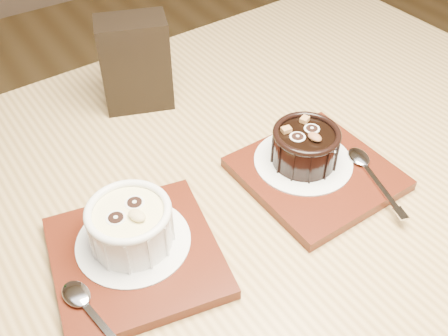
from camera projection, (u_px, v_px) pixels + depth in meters
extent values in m
cube|color=#9C7744|center=(220.00, 216.00, 0.67)|extent=(1.23, 0.85, 0.04)
cylinder|color=#9C7744|center=(316.00, 139.00, 1.37)|extent=(0.06, 0.06, 0.71)
cube|color=#541C0E|center=(136.00, 257.00, 0.59)|extent=(0.21, 0.21, 0.01)
cylinder|color=white|center=(133.00, 241.00, 0.59)|extent=(0.13, 0.13, 0.00)
cylinder|color=white|center=(131.00, 227.00, 0.58)|extent=(0.09, 0.09, 0.05)
cylinder|color=#F5E695|center=(128.00, 213.00, 0.56)|extent=(0.08, 0.08, 0.00)
torus|color=white|center=(128.00, 211.00, 0.56)|extent=(0.09, 0.09, 0.01)
cylinder|color=black|center=(116.00, 217.00, 0.55)|extent=(0.02, 0.02, 0.00)
cylinder|color=black|center=(135.00, 202.00, 0.57)|extent=(0.02, 0.02, 0.00)
ellipsoid|color=#D9BD7F|center=(137.00, 216.00, 0.55)|extent=(0.02, 0.03, 0.01)
cube|color=#541C0E|center=(316.00, 174.00, 0.69)|extent=(0.18, 0.18, 0.01)
cylinder|color=white|center=(303.00, 161.00, 0.69)|extent=(0.13, 0.13, 0.00)
cylinder|color=black|center=(305.00, 148.00, 0.68)|extent=(0.08, 0.08, 0.04)
cylinder|color=black|center=(307.00, 136.00, 0.66)|extent=(0.07, 0.07, 0.00)
torus|color=black|center=(307.00, 133.00, 0.66)|extent=(0.09, 0.09, 0.01)
cylinder|color=black|center=(298.00, 136.00, 0.66)|extent=(0.02, 0.02, 0.00)
cylinder|color=black|center=(312.00, 128.00, 0.67)|extent=(0.02, 0.02, 0.00)
ellipsoid|color=brown|center=(315.00, 137.00, 0.65)|extent=(0.02, 0.02, 0.01)
cube|color=#986131|center=(286.00, 130.00, 0.66)|extent=(0.01, 0.01, 0.01)
cube|color=#986131|center=(305.00, 119.00, 0.68)|extent=(0.01, 0.01, 0.01)
cube|color=black|center=(135.00, 63.00, 0.77)|extent=(0.11, 0.09, 0.14)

